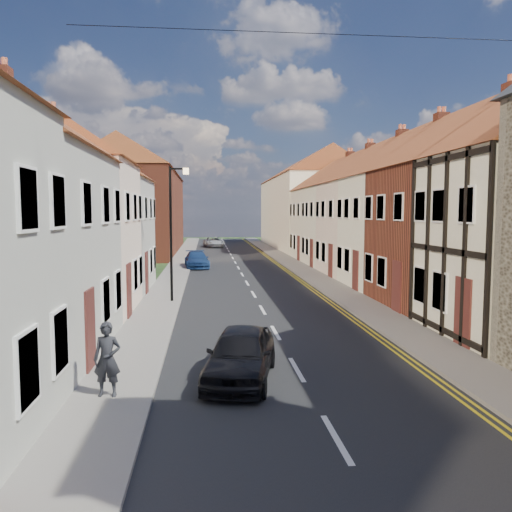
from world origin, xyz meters
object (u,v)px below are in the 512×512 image
object	(u,v)px
lamppost	(173,225)
pedestrian_left	(107,359)
car_distant	(214,242)
car_near	(241,354)
car_far	(197,260)

from	to	relation	value
lamppost	pedestrian_left	size ratio (longest dim) A/B	3.70
lamppost	pedestrian_left	bearing A→B (deg)	-93.23
car_distant	car_near	bearing A→B (deg)	-97.47
car_distant	lamppost	bearing A→B (deg)	-101.10
car_near	car_distant	bearing A→B (deg)	102.13
lamppost	pedestrian_left	world-z (taller)	lamppost
car_distant	pedestrian_left	bearing A→B (deg)	-101.00
lamppost	car_near	distance (m)	11.23
car_distant	car_far	bearing A→B (deg)	-101.53
car_near	car_far	world-z (taller)	car_near
car_near	pedestrian_left	bearing A→B (deg)	-147.46
car_near	car_far	xyz separation A→B (m)	(-1.56, 25.09, -0.04)
car_distant	pedestrian_left	xyz separation A→B (m)	(-2.97, -48.15, 0.32)
lamppost	car_near	xyz separation A→B (m)	(2.31, -10.60, -2.90)
car_far	pedestrian_left	xyz separation A→B (m)	(-1.41, -26.19, 0.33)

